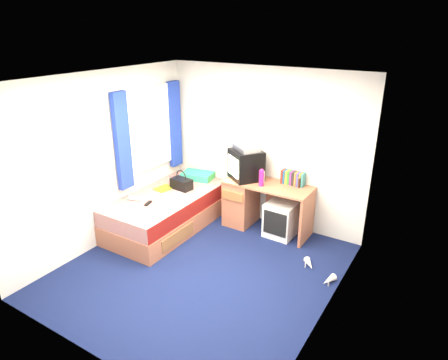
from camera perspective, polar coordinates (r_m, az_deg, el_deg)
The scene contains 20 objects.
ground at distance 5.27m, azimuth -3.32°, elevation -12.68°, with size 3.40×3.40×0.00m, color #0C1438.
room_shell at distance 4.61m, azimuth -3.71°, elevation 2.41°, with size 3.40×3.40×3.40m.
bed at distance 6.20m, azimuth -8.01°, elevation -4.39°, with size 1.01×2.00×0.54m.
pillow at distance 6.63m, azimuth -3.78°, elevation 0.64°, with size 0.50×0.32×0.11m, color teal.
desk at distance 6.16m, azimuth 3.97°, elevation -2.99°, with size 1.30×0.55×0.75m.
storage_cube at distance 5.97m, azimuth 8.14°, elevation -5.56°, with size 0.42×0.42×0.52m, color white.
crt_tv at distance 5.99m, azimuth 3.14°, elevation 2.20°, with size 0.61×0.60×0.45m.
vcr at distance 5.91m, azimuth 3.23°, elevation 4.60°, with size 0.39×0.28×0.07m, color #B3B4B6.
book_row at distance 5.90m, azimuth 9.83°, elevation 0.29°, with size 0.34×0.13×0.20m.
picture_frame at distance 5.85m, azimuth 10.77°, elevation -0.29°, with size 0.02×0.12×0.14m, color black.
pink_water_bottle at distance 5.78m, azimuth 5.36°, elevation 0.23°, with size 0.07×0.07×0.23m, color #CD1C77.
aerosol_can at distance 5.93m, azimuth 5.60°, elevation 0.47°, with size 0.05×0.05×0.17m, color white.
handbag at distance 6.23m, azimuth -6.10°, elevation -0.49°, with size 0.35×0.22×0.31m.
towel at distance 5.78m, azimuth -6.71°, elevation -2.82°, with size 0.29×0.24×0.10m, color silver.
magazine at distance 6.30m, azimuth -8.58°, elevation -1.18°, with size 0.21×0.28×0.01m, color yellow.
water_bottle at distance 5.96m, azimuth -12.48°, elevation -2.57°, with size 0.07×0.07×0.20m, color silver.
colour_swatch_fan at distance 5.74m, azimuth -11.87°, elevation -3.80°, with size 0.22×0.06×0.01m, color orange.
remote_control at distance 5.82m, azimuth -10.78°, elevation -3.28°, with size 0.05×0.16×0.02m, color black.
window_assembly at distance 6.22m, azimuth -10.59°, elevation 6.87°, with size 0.11×1.42×1.40m.
white_heels at distance 5.28m, azimuth 13.37°, elevation -12.65°, with size 0.50×0.44×0.09m.
Camera 1 is at (2.55, -3.53, 2.97)m, focal length 32.00 mm.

